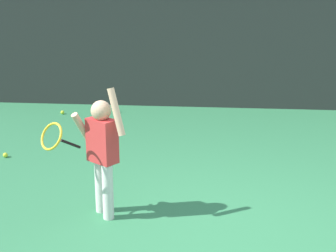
{
  "coord_description": "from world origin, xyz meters",
  "views": [
    {
      "loc": [
        -0.13,
        -4.14,
        2.29
      ],
      "look_at": [
        -0.61,
        0.8,
        0.85
      ],
      "focal_mm": 52.67,
      "sensor_mm": 36.0,
      "label": 1
    }
  ],
  "objects_px": {
    "tennis_player": "(100,148)",
    "tennis_ball_0": "(62,112)",
    "tennis_ball_1": "(5,155)",
    "tennis_ball_4": "(118,111)"
  },
  "relations": [
    {
      "from": "tennis_ball_0",
      "to": "tennis_ball_4",
      "type": "bearing_deg",
      "value": 12.97
    },
    {
      "from": "tennis_player",
      "to": "tennis_ball_0",
      "type": "distance_m",
      "value": 4.3
    },
    {
      "from": "tennis_player",
      "to": "tennis_ball_4",
      "type": "bearing_deg",
      "value": 134.52
    },
    {
      "from": "tennis_ball_0",
      "to": "tennis_ball_4",
      "type": "height_order",
      "value": "same"
    },
    {
      "from": "tennis_ball_1",
      "to": "tennis_ball_4",
      "type": "xyz_separation_m",
      "value": [
        1.05,
        2.56,
        0.0
      ]
    },
    {
      "from": "tennis_ball_1",
      "to": "tennis_ball_4",
      "type": "bearing_deg",
      "value": 67.62
    },
    {
      "from": "tennis_ball_0",
      "to": "tennis_ball_1",
      "type": "distance_m",
      "value": 2.33
    },
    {
      "from": "tennis_player",
      "to": "tennis_ball_1",
      "type": "bearing_deg",
      "value": 172.76
    },
    {
      "from": "tennis_ball_1",
      "to": "tennis_ball_4",
      "type": "distance_m",
      "value": 2.77
    },
    {
      "from": "tennis_ball_0",
      "to": "tennis_ball_1",
      "type": "height_order",
      "value": "same"
    }
  ]
}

